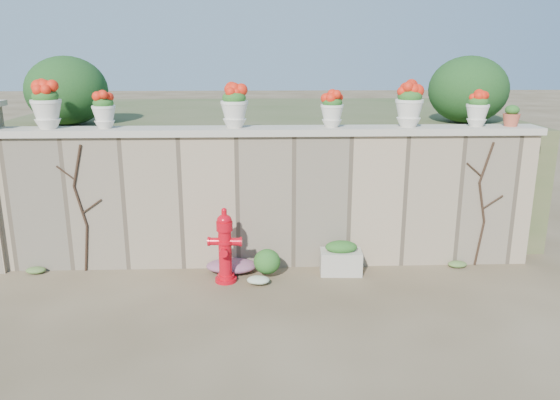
{
  "coord_description": "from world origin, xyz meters",
  "views": [
    {
      "loc": [
        -0.08,
        -6.11,
        3.17
      ],
      "look_at": [
        0.2,
        1.4,
        1.11
      ],
      "focal_mm": 35.0,
      "sensor_mm": 36.0,
      "label": 1
    }
  ],
  "objects_px": {
    "fire_hydrant": "(225,245)",
    "terracotta_pot": "(511,117)",
    "planter_box": "(341,258)",
    "urn_pot_0": "(46,105)"
  },
  "relations": [
    {
      "from": "fire_hydrant",
      "to": "terracotta_pot",
      "type": "xyz_separation_m",
      "value": [
        4.2,
        0.69,
        1.69
      ]
    },
    {
      "from": "urn_pot_0",
      "to": "terracotta_pot",
      "type": "relative_size",
      "value": 2.21
    },
    {
      "from": "planter_box",
      "to": "urn_pot_0",
      "type": "distance_m",
      "value": 4.75
    },
    {
      "from": "planter_box",
      "to": "urn_pot_0",
      "type": "bearing_deg",
      "value": 176.53
    },
    {
      "from": "fire_hydrant",
      "to": "terracotta_pot",
      "type": "relative_size",
      "value": 3.62
    },
    {
      "from": "terracotta_pot",
      "to": "urn_pot_0",
      "type": "bearing_deg",
      "value": -180.0
    },
    {
      "from": "planter_box",
      "to": "terracotta_pot",
      "type": "bearing_deg",
      "value": 13.11
    },
    {
      "from": "fire_hydrant",
      "to": "terracotta_pot",
      "type": "bearing_deg",
      "value": 13.44
    },
    {
      "from": "planter_box",
      "to": "terracotta_pot",
      "type": "relative_size",
      "value": 2.07
    },
    {
      "from": "planter_box",
      "to": "terracotta_pot",
      "type": "xyz_separation_m",
      "value": [
        2.53,
        0.46,
        2.01
      ]
    }
  ]
}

